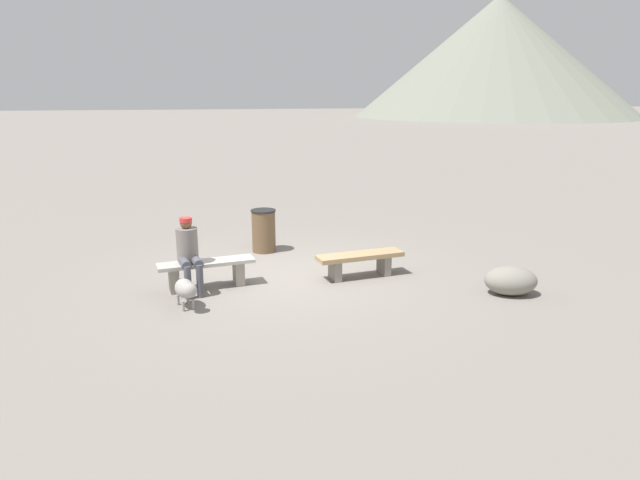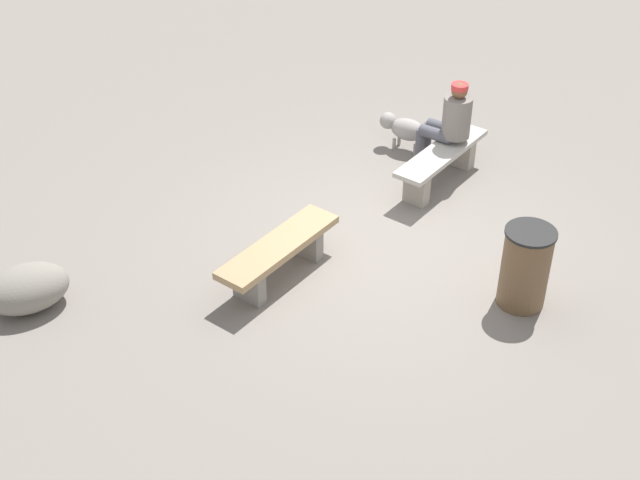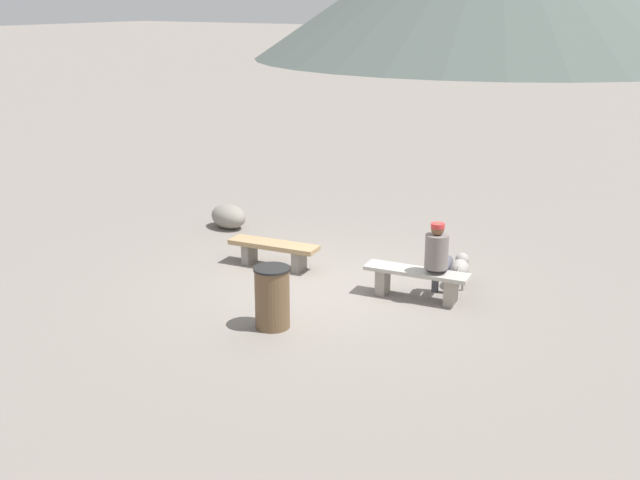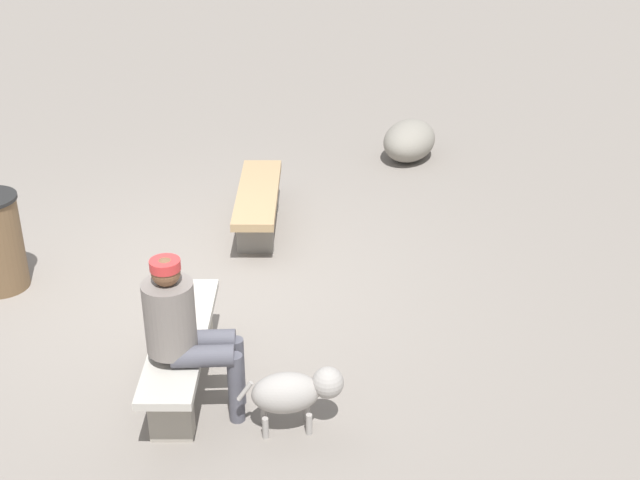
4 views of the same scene
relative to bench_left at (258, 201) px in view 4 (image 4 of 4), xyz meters
name	(u,v)px [view 4 (image 4 of 4)]	position (x,y,z in m)	size (l,w,h in m)	color
ground	(193,292)	(1.24, -0.37, -0.34)	(210.00, 210.00, 0.06)	gray
bench_left	(258,201)	(0.00, 0.00, 0.00)	(1.59, 0.57, 0.43)	gray
bench_right	(182,352)	(2.65, -0.06, 0.01)	(1.61, 0.56, 0.46)	gray
seated_person	(185,327)	(2.92, 0.06, 0.41)	(0.41, 0.65, 1.23)	slate
dog	(295,391)	(3.00, 0.81, 0.00)	(0.39, 0.71, 0.46)	gray
boulder	(409,140)	(-2.08, 1.43, -0.07)	(0.83, 0.58, 0.47)	gray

